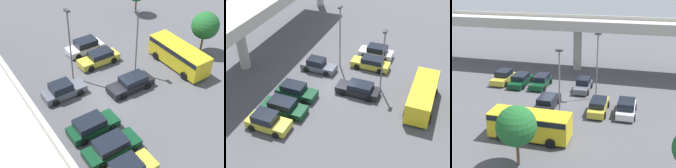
{
  "view_description": "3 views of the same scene",
  "coord_description": "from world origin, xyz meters",
  "views": [
    {
      "loc": [
        -19.51,
        13.26,
        20.2
      ],
      "look_at": [
        0.26,
        0.1,
        1.31
      ],
      "focal_mm": 50.0,
      "sensor_mm": 36.0,
      "label": 1
    },
    {
      "loc": [
        -26.73,
        -10.18,
        21.22
      ],
      "look_at": [
        -1.1,
        0.04,
        1.51
      ],
      "focal_mm": 50.0,
      "sensor_mm": 36.0,
      "label": 2
    },
    {
      "loc": [
        9.86,
        -32.49,
        14.45
      ],
      "look_at": [
        0.92,
        1.44,
        1.69
      ],
      "focal_mm": 50.0,
      "sensor_mm": 36.0,
      "label": 3
    }
  ],
  "objects": [
    {
      "name": "ground_plane",
      "position": [
        0.0,
        0.0,
        0.0
      ],
      "size": [
        97.9,
        97.9,
        0.0
      ],
      "primitive_type": "plane",
      "color": "#4C4C51"
    },
    {
      "name": "highway_overpass",
      "position": [
        0.0,
        13.04,
        6.63
      ],
      "size": [
        46.94,
        7.01,
        7.93
      ],
      "color": "#ADAAA0",
      "rests_on": "ground_plane"
    },
    {
      "name": "parked_car_0",
      "position": [
        -8.45,
        4.44,
        0.79
      ],
      "size": [
        2.2,
        4.32,
        1.69
      ],
      "rotation": [
        0.0,
        0.0,
        -1.57
      ],
      "color": "gold",
      "rests_on": "ground_plane"
    },
    {
      "name": "parked_car_1",
      "position": [
        -5.82,
        4.19,
        0.7
      ],
      "size": [
        2.17,
        4.76,
        1.48
      ],
      "rotation": [
        0.0,
        0.0,
        -1.57
      ],
      "color": "#0C381E",
      "rests_on": "ground_plane"
    },
    {
      "name": "parked_car_2",
      "position": [
        -2.97,
        4.31,
        0.73
      ],
      "size": [
        2.1,
        4.52,
        1.53
      ],
      "rotation": [
        0.0,
        0.0,
        -1.57
      ],
      "color": "#0C381E",
      "rests_on": "ground_plane"
    },
    {
      "name": "parked_car_3",
      "position": [
        -0.06,
        -2.02,
        0.7
      ],
      "size": [
        2.1,
        4.84,
        1.46
      ],
      "rotation": [
        0.0,
        0.0,
        1.57
      ],
      "color": "black",
      "rests_on": "ground_plane"
    },
    {
      "name": "parked_car_4",
      "position": [
        2.72,
        4.21,
        0.74
      ],
      "size": [
        1.99,
        4.32,
        1.61
      ],
      "rotation": [
        0.0,
        0.0,
        -1.57
      ],
      "color": "#515660",
      "rests_on": "ground_plane"
    },
    {
      "name": "parked_car_5",
      "position": [
        5.61,
        -1.72,
        0.73
      ],
      "size": [
        1.98,
        4.77,
        1.53
      ],
      "rotation": [
        0.0,
        0.0,
        1.57
      ],
      "color": "gold",
      "rests_on": "ground_plane"
    },
    {
      "name": "parked_car_6",
      "position": [
        8.55,
        -1.59,
        0.78
      ],
      "size": [
        2.11,
        4.41,
        1.64
      ],
      "rotation": [
        0.0,
        0.0,
        1.57
      ],
      "color": "silver",
      "rests_on": "ground_plane"
    },
    {
      "name": "shuttle_bus",
      "position": [
        0.43,
        -8.84,
        1.49
      ],
      "size": [
        7.42,
        2.74,
        2.48
      ],
      "rotation": [
        0.0,
        0.0,
        3.14
      ],
      "color": "gold",
      "rests_on": "ground_plane"
    },
    {
      "name": "lamp_post_near_aisle",
      "position": [
        1.87,
        -3.99,
        4.31
      ],
      "size": [
        0.7,
        0.35,
        7.27
      ],
      "color": "slate",
      "rests_on": "ground_plane"
    },
    {
      "name": "lamp_post_mid_lot",
      "position": [
        4.73,
        2.09,
        4.64
      ],
      "size": [
        0.7,
        0.35,
        7.9
      ],
      "color": "slate",
      "rests_on": "ground_plane"
    }
  ]
}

